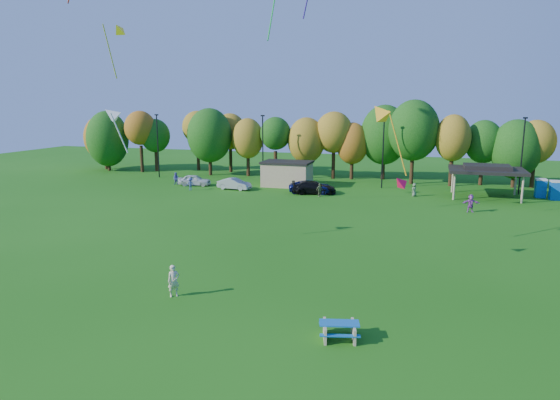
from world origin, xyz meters
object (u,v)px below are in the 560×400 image
(kite_flyer, at_px, (174,281))
(car_a, at_px, (195,180))
(picnic_table, at_px, (339,329))
(porta_potties, at_px, (554,189))
(car_d, at_px, (314,187))
(car_b, at_px, (234,184))
(car_c, at_px, (311,187))

(kite_flyer, bearing_deg, car_a, 71.47)
(picnic_table, relative_size, kite_flyer, 1.17)
(porta_potties, height_order, car_d, porta_potties)
(car_d, bearing_deg, picnic_table, 179.58)
(porta_potties, relative_size, car_a, 0.89)
(picnic_table, xyz_separation_m, car_b, (-19.76, 35.99, 0.24))
(car_a, bearing_deg, car_c, -102.69)
(car_c, bearing_deg, kite_flyer, 173.24)
(porta_potties, bearing_deg, picnic_table, -112.88)
(porta_potties, distance_m, picnic_table, 44.30)
(car_b, distance_m, car_d, 10.24)
(car_a, height_order, car_d, car_d)
(car_d, bearing_deg, kite_flyer, 164.17)
(picnic_table, height_order, kite_flyer, kite_flyer)
(kite_flyer, height_order, car_b, kite_flyer)
(car_c, bearing_deg, car_a, 79.76)
(porta_potties, xyz_separation_m, car_c, (-27.13, -4.51, -0.35))
(car_c, relative_size, car_d, 1.02)
(car_a, relative_size, car_d, 0.80)
(car_c, bearing_deg, car_d, -139.16)
(car_a, bearing_deg, kite_flyer, -164.59)
(car_c, bearing_deg, porta_potties, -87.40)
(kite_flyer, distance_m, car_c, 33.92)
(porta_potties, bearing_deg, car_d, -169.71)
(porta_potties, distance_m, car_d, 27.19)
(car_b, bearing_deg, car_c, -81.70)
(porta_potties, height_order, car_b, porta_potties)
(car_c, bearing_deg, car_b, 84.99)
(kite_flyer, xyz_separation_m, car_b, (-9.90, 33.61, -0.21))
(picnic_table, xyz_separation_m, car_d, (-9.52, 35.96, 0.30))
(picnic_table, xyz_separation_m, kite_flyer, (-9.86, 2.38, 0.45))
(car_b, bearing_deg, car_d, -83.71)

